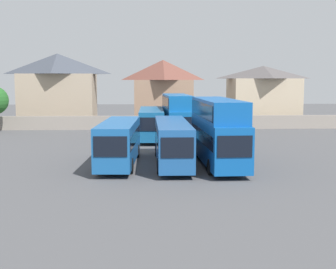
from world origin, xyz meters
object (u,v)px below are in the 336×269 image
house_terrace_centre (163,92)px  bus_4 (151,122)px  bus_5 (177,114)px  bus_2 (172,140)px  house_terrace_right (263,95)px  bus_1 (119,140)px  bus_3 (218,128)px  house_terrace_left (58,89)px

house_terrace_centre → bus_4: bearing=-96.4°
bus_5 → house_terrace_centre: house_terrace_centre is taller
bus_2 → house_terrace_right: (15.21, 31.50, 2.45)m
house_terrace_centre → bus_2: bearing=-90.9°
bus_1 → bus_5: bus_5 is taller
bus_3 → house_terrace_centre: size_ratio=1.25×
bus_3 → bus_4: bus_3 is taller
bus_1 → bus_3: size_ratio=0.92×
house_terrace_centre → house_terrace_left: bearing=179.8°
bus_2 → house_terrace_left: 35.17m
house_terrace_left → house_terrace_centre: bearing=-0.2°
bus_2 → house_terrace_right: size_ratio=1.19×
bus_4 → house_terrace_right: house_terrace_right is taller
bus_1 → bus_2: 4.06m
bus_2 → house_terrace_left: size_ratio=1.09×
bus_4 → bus_1: bearing=-9.3°
bus_3 → house_terrace_left: house_terrace_left is taller
house_terrace_left → house_terrace_right: (29.90, -0.27, -0.89)m
bus_2 → house_terrace_right: bearing=154.4°
bus_4 → bus_5: size_ratio=1.07×
bus_4 → bus_5: (2.81, 0.27, 0.85)m
house_terrace_right → bus_3: bearing=-110.2°
bus_1 → bus_5: size_ratio=1.05×
bus_2 → house_terrace_centre: bearing=179.3°
bus_3 → bus_5: 15.61m
bus_2 → bus_5: bus_5 is taller
bus_4 → house_terrace_right: bearing=135.9°
bus_1 → house_terrace_centre: 32.33m
bus_5 → house_terrace_left: 23.33m
bus_4 → house_terrace_centre: bearing=174.3°
bus_4 → bus_5: bus_5 is taller
bus_4 → house_terrace_centre: 17.30m
bus_4 → bus_5: 2.95m
bus_1 → house_terrace_right: (19.27, 31.65, 2.43)m
bus_2 → bus_3: 3.61m
house_terrace_right → bus_4: bearing=-134.8°
bus_4 → house_terrace_left: size_ratio=1.00×
bus_2 → bus_5: size_ratio=1.18×
bus_1 → bus_3: (7.52, -0.27, 0.93)m
bus_1 → house_terrace_left: house_terrace_left is taller
bus_4 → house_terrace_left: 21.82m
bus_1 → house_terrace_centre: bearing=174.7°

